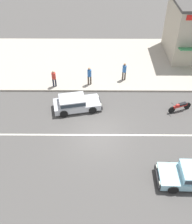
# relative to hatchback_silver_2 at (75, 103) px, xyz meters

# --- Properties ---
(ground_plane) EXTENTS (160.00, 160.00, 0.00)m
(ground_plane) POSITION_rel_hatchback_silver_2_xyz_m (1.79, -2.87, -0.59)
(ground_plane) COLOR #4C4947
(lane_centre_stripe) EXTENTS (50.40, 0.14, 0.01)m
(lane_centre_stripe) POSITION_rel_hatchback_silver_2_xyz_m (1.79, -2.87, -0.58)
(lane_centre_stripe) COLOR silver
(lane_centre_stripe) RESTS_ON ground
(kerb_strip) EXTENTS (68.00, 10.00, 0.15)m
(kerb_strip) POSITION_rel_hatchback_silver_2_xyz_m (1.79, 7.26, -0.51)
(kerb_strip) COLOR #ADA393
(kerb_strip) RESTS_ON ground
(hatchback_silver_2) EXTENTS (3.88, 2.26, 1.10)m
(hatchback_silver_2) POSITION_rel_hatchback_silver_2_xyz_m (0.00, 0.00, 0.00)
(hatchback_silver_2) COLOR #B7BABF
(hatchback_silver_2) RESTS_ON ground
(motorcycle_0) EXTENTS (1.88, 0.91, 0.80)m
(motorcycle_0) POSITION_rel_hatchback_silver_2_xyz_m (8.03, -0.19, -0.16)
(motorcycle_0) COLOR black
(motorcycle_0) RESTS_ON ground
(pedestrian_near_clock) EXTENTS (0.34, 0.34, 1.64)m
(pedestrian_near_clock) POSITION_rel_hatchback_silver_2_xyz_m (4.04, 3.91, 0.52)
(pedestrian_near_clock) COLOR #4C4238
(pedestrian_near_clock) RESTS_ON kerb_strip
(pedestrian_by_shop) EXTENTS (0.34, 0.34, 1.55)m
(pedestrian_by_shop) POSITION_rel_hatchback_silver_2_xyz_m (-1.96, 2.86, 0.46)
(pedestrian_by_shop) COLOR #232838
(pedestrian_by_shop) RESTS_ON kerb_strip
(pedestrian_far_end) EXTENTS (0.34, 0.34, 1.66)m
(pedestrian_far_end) POSITION_rel_hatchback_silver_2_xyz_m (1.03, 3.18, 0.53)
(pedestrian_far_end) COLOR #4C4238
(pedestrian_far_end) RESTS_ON kerb_strip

